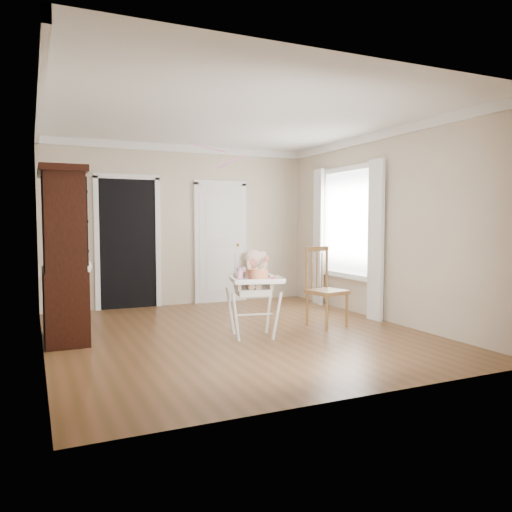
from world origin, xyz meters
name	(u,v)px	position (x,y,z in m)	size (l,w,h in m)	color
floor	(237,334)	(0.00, 0.00, 0.00)	(5.00, 5.00, 0.00)	brown
ceiling	(237,117)	(0.00, 0.00, 2.70)	(5.00, 5.00, 0.00)	white
wall_back	(181,225)	(0.00, 2.50, 1.35)	(4.50, 4.50, 0.00)	beige
wall_left	(40,228)	(-2.25, 0.00, 1.35)	(5.00, 5.00, 0.00)	beige
wall_right	(383,226)	(2.25, 0.00, 1.35)	(5.00, 5.00, 0.00)	beige
crown_molding	(237,122)	(0.00, 0.00, 2.64)	(4.50, 5.00, 0.12)	white
doorway	(128,240)	(-0.90, 2.48, 1.11)	(1.06, 0.05, 2.22)	black
closet_door	(221,244)	(0.70, 2.48, 1.02)	(0.96, 0.09, 2.13)	white
window_right	(346,230)	(2.18, 0.80, 1.29)	(0.13, 1.84, 2.30)	white
high_chair	(253,284)	(0.12, -0.23, 0.66)	(0.75, 0.87, 1.06)	white
baby	(253,270)	(0.13, -0.20, 0.82)	(0.31, 0.28, 0.50)	beige
cake	(259,275)	(0.09, -0.48, 0.80)	(0.27, 0.27, 0.12)	silver
sippy_cup	(240,273)	(-0.10, -0.34, 0.81)	(0.07, 0.07, 0.16)	#F696C9
china_cabinet	(64,255)	(-1.99, 0.61, 1.02)	(0.54, 1.21, 2.04)	black
dining_chair	(325,289)	(1.28, -0.03, 0.50)	(0.52, 0.52, 1.07)	brown
streamer	(208,148)	(-0.08, 0.86, 2.43)	(0.03, 0.50, 0.02)	pink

